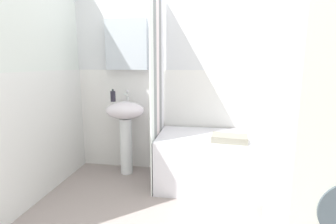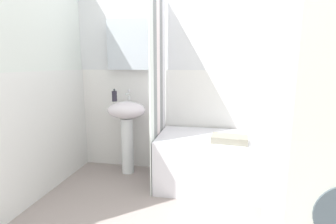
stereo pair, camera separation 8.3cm
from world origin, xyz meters
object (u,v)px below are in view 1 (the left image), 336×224
(bathtub, at_px, (235,162))
(washer_dryer_stack, at_px, (333,128))
(towel_folded, at_px, (230,138))
(lotion_bottle, at_px, (289,122))
(soap_dispenser, at_px, (113,96))
(sink, at_px, (125,121))
(body_wash_bottle, at_px, (301,122))

(bathtub, height_order, washer_dryer_stack, washer_dryer_stack)
(towel_folded, bearing_deg, lotion_bottle, 33.69)
(bathtub, xyz_separation_m, towel_folded, (-0.08, -0.18, 0.30))
(soap_dispenser, height_order, bathtub, soap_dispenser)
(sink, height_order, body_wash_bottle, sink)
(soap_dispenser, height_order, body_wash_bottle, soap_dispenser)
(sink, relative_size, lotion_bottle, 3.57)
(soap_dispenser, distance_m, towel_folded, 1.35)
(sink, bearing_deg, soap_dispenser, -172.30)
(body_wash_bottle, distance_m, towel_folded, 0.90)
(washer_dryer_stack, bearing_deg, bathtub, 118.28)
(bathtub, relative_size, washer_dryer_stack, 0.91)
(bathtub, bearing_deg, towel_folded, -114.02)
(body_wash_bottle, distance_m, washer_dryer_stack, 1.20)
(soap_dispenser, height_order, washer_dryer_stack, washer_dryer_stack)
(washer_dryer_stack, bearing_deg, sink, 148.24)
(soap_dispenser, height_order, towel_folded, soap_dispenser)
(soap_dispenser, bearing_deg, washer_dryer_stack, -29.49)
(washer_dryer_stack, bearing_deg, lotion_bottle, 85.50)
(bathtub, bearing_deg, washer_dryer_stack, -61.72)
(sink, xyz_separation_m, body_wash_bottle, (1.91, 0.11, 0.03))
(towel_folded, distance_m, washer_dryer_stack, 0.96)
(soap_dispenser, xyz_separation_m, washer_dryer_stack, (1.83, -1.03, -0.04))
(sink, relative_size, towel_folded, 2.56)
(towel_folded, bearing_deg, soap_dispenser, 165.83)
(body_wash_bottle, bearing_deg, sink, -176.83)
(sink, distance_m, bathtub, 1.28)
(soap_dispenser, bearing_deg, lotion_bottle, 3.44)
(lotion_bottle, relative_size, washer_dryer_stack, 0.14)
(sink, bearing_deg, bathtub, -7.32)
(bathtub, bearing_deg, soap_dispenser, 174.11)
(body_wash_bottle, xyz_separation_m, washer_dryer_stack, (-0.21, -1.16, 0.22))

